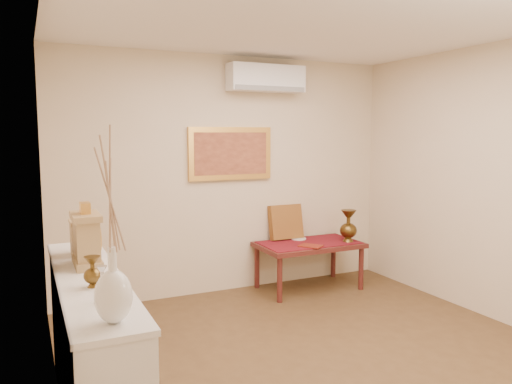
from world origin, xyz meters
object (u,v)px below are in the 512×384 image
white_vase (111,226)px  wooden_chest (83,237)px  mantel_clock (87,239)px  display_ledge (92,353)px  brass_urn_tall (348,222)px  low_table (309,248)px

white_vase → wooden_chest: (0.01, 1.41, -0.32)m
mantel_clock → display_ledge: bearing=-95.5°
white_vase → brass_urn_tall: white_vase is taller
brass_urn_tall → low_table: bearing=160.9°
brass_urn_tall → wooden_chest: wooden_chest is taller
brass_urn_tall → mantel_clock: (-3.10, -1.49, 0.37)m
wooden_chest → low_table: size_ratio=0.20×
wooden_chest → low_table: 3.01m
display_ledge → wooden_chest: wooden_chest is taller
white_vase → display_ledge: bearing=91.1°
white_vase → wooden_chest: white_vase is taller
mantel_clock → low_table: size_ratio=0.34×
display_ledge → low_table: display_ledge is taller
mantel_clock → white_vase: bearing=-90.4°
white_vase → wooden_chest: 1.45m
brass_urn_tall → display_ledge: size_ratio=0.23×
display_ledge → wooden_chest: 0.84m
brass_urn_tall → low_table: brass_urn_tall is taller
white_vase → low_table: size_ratio=0.74×
white_vase → brass_urn_tall: 4.08m
display_ledge → wooden_chest: (0.03, 0.57, 0.61)m
white_vase → low_table: 3.92m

